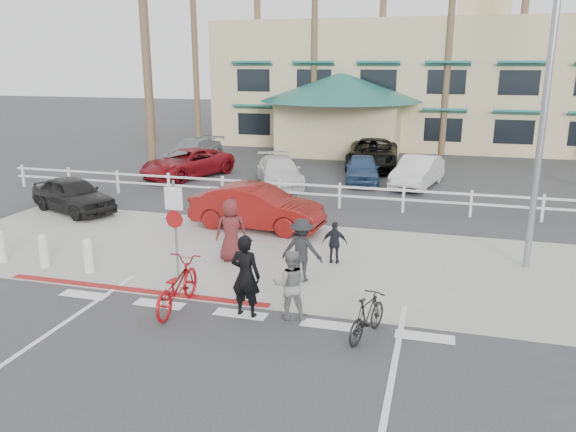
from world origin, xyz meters
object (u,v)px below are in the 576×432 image
(bike_black, at_px, (367,316))
(car_white_sedan, at_px, (257,207))
(sign_post, at_px, (176,225))
(car_red_compact, at_px, (73,195))
(bike_red, at_px, (177,286))

(bike_black, relative_size, car_white_sedan, 0.35)
(sign_post, xyz_separation_m, car_red_compact, (-6.80, 5.13, -0.79))
(car_red_compact, bearing_deg, car_white_sedan, -68.08)
(bike_red, xyz_separation_m, car_red_compact, (-7.61, 6.80, 0.10))
(sign_post, relative_size, car_white_sedan, 0.65)
(car_white_sedan, relative_size, car_red_compact, 1.16)
(car_red_compact, bearing_deg, sign_post, -103.32)
(bike_red, distance_m, car_red_compact, 10.21)
(bike_red, relative_size, bike_black, 1.37)
(bike_red, height_order, bike_black, bike_red)
(sign_post, bearing_deg, car_white_sedan, 84.01)
(bike_black, bearing_deg, sign_post, -2.05)
(bike_red, bearing_deg, bike_black, 174.55)
(bike_red, xyz_separation_m, car_white_sedan, (-0.30, 6.57, 0.18))
(sign_post, relative_size, car_red_compact, 0.75)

